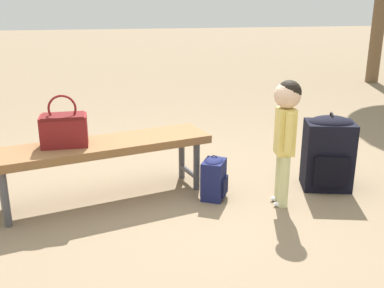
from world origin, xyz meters
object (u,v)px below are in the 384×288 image
(child_standing, at_px, (286,124))
(backpack_small, at_px, (214,177))
(park_bench, at_px, (103,150))
(backpack_large, at_px, (328,151))
(handbag, at_px, (64,129))

(child_standing, xyz_separation_m, backpack_small, (-0.46, 0.20, -0.44))
(park_bench, xyz_separation_m, child_standing, (1.27, -0.34, 0.22))
(park_bench, xyz_separation_m, backpack_small, (0.81, -0.14, -0.22))
(park_bench, bearing_deg, backpack_large, -3.79)
(child_standing, relative_size, backpack_small, 2.67)
(child_standing, height_order, backpack_small, child_standing)
(handbag, relative_size, child_standing, 0.40)
(child_standing, bearing_deg, backpack_small, 157.04)
(child_standing, xyz_separation_m, backpack_large, (0.46, 0.22, -0.30))
(handbag, bearing_deg, backpack_large, -2.34)
(child_standing, bearing_deg, backpack_large, 25.83)
(park_bench, bearing_deg, child_standing, -14.97)
(handbag, xyz_separation_m, child_standing, (1.53, -0.31, 0.04))
(park_bench, distance_m, backpack_small, 0.85)
(park_bench, xyz_separation_m, handbag, (-0.26, -0.03, 0.18))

